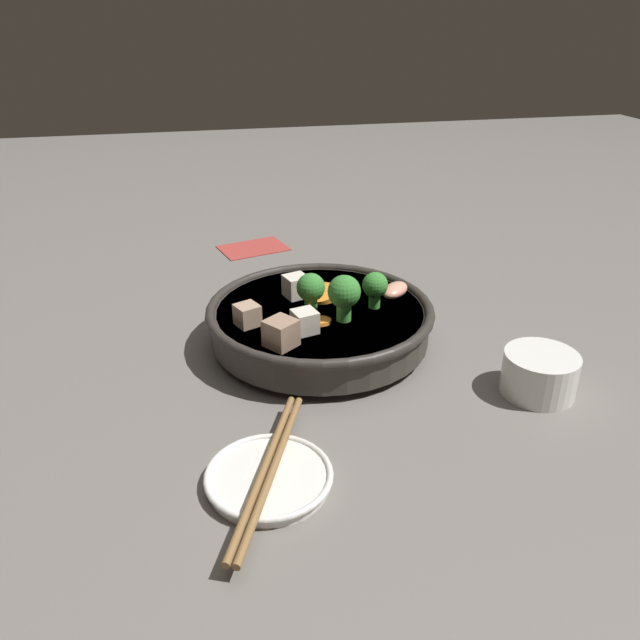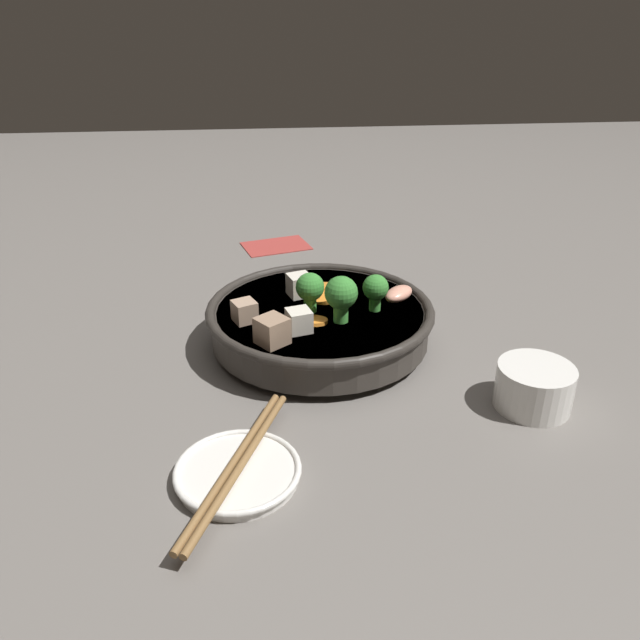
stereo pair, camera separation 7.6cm
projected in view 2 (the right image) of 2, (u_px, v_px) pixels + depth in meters
ground_plane at (320, 344)px, 0.77m from camera, size 3.00×3.00×0.00m
stirfry_bowl at (320, 318)px, 0.76m from camera, size 0.28×0.28×0.10m
side_saucer at (238, 472)px, 0.55m from camera, size 0.11×0.11×0.01m
tea_cup at (534, 386)px, 0.64m from camera, size 0.08×0.08×0.05m
napkin at (276, 246)px, 1.08m from camera, size 0.13×0.10×0.00m
chopsticks_pair at (237, 464)px, 0.55m from camera, size 0.10×0.20×0.01m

